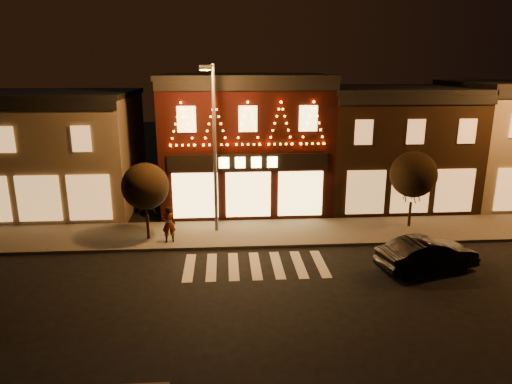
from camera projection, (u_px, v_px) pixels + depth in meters
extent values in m
plane|color=black|center=(263.00, 311.00, 17.19)|extent=(120.00, 120.00, 0.00)
cube|color=#47423D|center=(287.00, 232.00, 25.00)|extent=(44.00, 4.00, 0.15)
cube|color=#756953|center=(37.00, 153.00, 28.84)|extent=(12.00, 8.00, 7.00)
cube|color=black|center=(30.00, 94.00, 27.87)|extent=(12.20, 8.20, 0.30)
cube|color=black|center=(0.00, 106.00, 24.08)|extent=(12.00, 0.25, 0.50)
cube|color=black|center=(245.00, 143.00, 29.59)|extent=(10.00, 8.00, 8.00)
cube|color=black|center=(244.00, 76.00, 28.48)|extent=(10.20, 8.20, 0.30)
cube|color=black|center=(248.00, 86.00, 24.69)|extent=(10.00, 0.25, 0.50)
cube|color=black|center=(248.00, 162.00, 25.75)|extent=(9.00, 0.15, 0.90)
cube|color=#FFD87F|center=(248.00, 162.00, 25.66)|extent=(3.40, 0.08, 0.60)
cube|color=black|center=(389.00, 147.00, 30.34)|extent=(9.00, 8.00, 7.20)
cube|color=black|center=(393.00, 89.00, 29.34)|extent=(9.20, 8.20, 0.30)
cube|color=black|center=(419.00, 100.00, 25.55)|extent=(9.00, 0.25, 0.50)
cylinder|color=#59595E|center=(215.00, 151.00, 23.94)|extent=(0.17, 0.17, 8.75)
cylinder|color=#59595E|center=(209.00, 66.00, 21.96)|extent=(0.44, 1.74, 0.11)
cube|color=#59595E|center=(205.00, 67.00, 21.14)|extent=(0.60, 0.40, 0.20)
cube|color=orange|center=(205.00, 70.00, 21.17)|extent=(0.45, 0.29, 0.05)
cylinder|color=black|center=(148.00, 226.00, 23.81)|extent=(0.15, 0.15, 1.30)
sphere|color=black|center=(145.00, 186.00, 23.24)|extent=(2.38, 2.38, 2.38)
cylinder|color=black|center=(410.00, 214.00, 25.63)|extent=(0.15, 0.15, 1.38)
sphere|color=black|center=(413.00, 174.00, 25.02)|extent=(2.52, 2.52, 2.52)
imported|color=black|center=(427.00, 254.00, 20.41)|extent=(4.76, 2.62, 1.49)
imported|color=gray|center=(169.00, 224.00, 23.24)|extent=(0.73, 0.52, 1.89)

